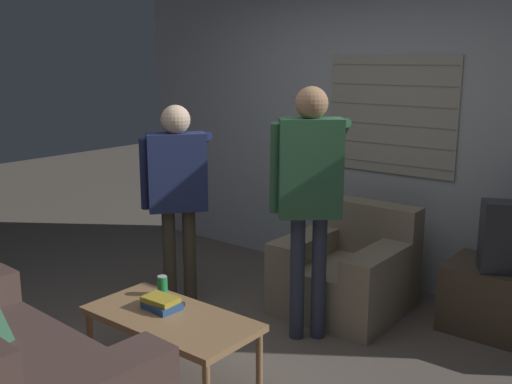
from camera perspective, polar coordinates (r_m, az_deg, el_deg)
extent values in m
plane|color=#665B51|center=(3.96, -4.36, -16.20)|extent=(16.00, 16.00, 0.00)
cube|color=#ADB2B7|center=(5.17, 10.91, 5.43)|extent=(5.20, 0.06, 2.55)
cube|color=#A8A393|center=(5.03, 12.73, 7.17)|extent=(1.12, 0.02, 0.96)
cube|color=gray|center=(5.08, 12.45, 2.67)|extent=(1.10, 0.00, 0.01)
cube|color=gray|center=(5.05, 12.54, 4.46)|extent=(1.10, 0.00, 0.01)
cube|color=gray|center=(5.03, 12.62, 6.26)|extent=(1.10, 0.00, 0.01)
cube|color=gray|center=(5.02, 12.71, 8.07)|extent=(1.10, 0.00, 0.01)
cube|color=gray|center=(5.01, 12.80, 9.90)|extent=(1.10, 0.00, 0.01)
cube|color=gray|center=(5.00, 12.90, 11.72)|extent=(1.10, 0.00, 0.01)
cube|color=gray|center=(4.71, 8.36, -8.84)|extent=(0.88, 0.88, 0.38)
cube|color=gray|center=(4.87, 10.51, -3.27)|extent=(0.87, 0.21, 0.41)
cube|color=gray|center=(4.48, 12.00, -6.35)|extent=(0.25, 0.88, 0.17)
cube|color=gray|center=(4.77, 5.16, -4.92)|extent=(0.25, 0.88, 0.17)
cube|color=#9E754C|center=(3.62, -8.13, -11.85)|extent=(1.06, 0.52, 0.04)
cylinder|color=#9E754C|center=(4.18, -10.50, -11.74)|extent=(0.04, 0.04, 0.39)
cylinder|color=#9E754C|center=(3.57, 0.31, -16.03)|extent=(0.04, 0.04, 0.39)
cylinder|color=#9E754C|center=(3.93, -15.48, -13.62)|extent=(0.04, 0.04, 0.39)
cylinder|color=#4C4233|center=(4.69, -8.23, -6.35)|extent=(0.10, 0.10, 0.78)
cylinder|color=#4C4233|center=(4.70, -6.34, -6.25)|extent=(0.10, 0.10, 0.78)
cube|color=navy|center=(4.52, -7.53, 1.90)|extent=(0.43, 0.46, 0.58)
sphere|color=beige|center=(4.46, -7.67, 6.84)|extent=(0.22, 0.22, 0.22)
cylinder|color=navy|center=(4.55, -10.56, 1.71)|extent=(0.16, 0.15, 0.56)
cylinder|color=navy|center=(4.78, -5.02, 4.98)|extent=(0.48, 0.41, 0.19)
cube|color=white|center=(5.05, -5.41, 4.68)|extent=(0.07, 0.06, 0.13)
cylinder|color=#33384C|center=(4.15, 3.95, -8.16)|extent=(0.10, 0.10, 0.87)
cylinder|color=#33384C|center=(4.16, 6.00, -8.11)|extent=(0.10, 0.10, 0.87)
cube|color=#336642|center=(3.95, 5.19, 2.28)|extent=(0.44, 0.42, 0.65)
sphere|color=#A87A56|center=(3.89, 5.32, 8.44)|extent=(0.22, 0.22, 0.22)
cylinder|color=#336642|center=(3.97, 1.84, 2.25)|extent=(0.16, 0.17, 0.63)
cylinder|color=#336642|center=(4.23, 7.83, 5.12)|extent=(0.44, 0.49, 0.34)
cube|color=black|center=(4.52, 7.17, 3.87)|extent=(0.08, 0.09, 0.13)
cube|color=#284C89|center=(3.70, -8.96, -10.62)|extent=(0.22, 0.17, 0.04)
cube|color=gold|center=(3.69, -9.09, -10.08)|extent=(0.21, 0.15, 0.03)
cylinder|color=#238E47|center=(3.89, -8.91, -8.81)|extent=(0.07, 0.07, 0.12)
cylinder|color=silver|center=(3.87, -8.94, -7.94)|extent=(0.06, 0.06, 0.00)
cube|color=black|center=(3.69, -7.61, -10.83)|extent=(0.06, 0.14, 0.02)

